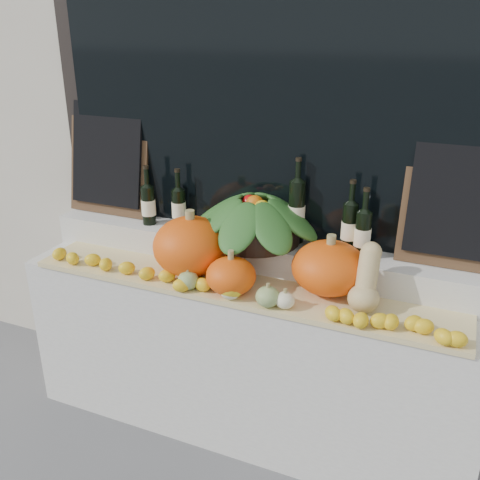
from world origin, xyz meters
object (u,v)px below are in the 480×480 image
at_px(pumpkin_left, 191,246).
at_px(wine_bottle_tall, 297,211).
at_px(produce_bowl, 255,218).
at_px(butternut_squash, 366,282).
at_px(pumpkin_right, 329,268).

bearing_deg(pumpkin_left, wine_bottle_tall, 32.55).
bearing_deg(pumpkin_left, produce_bowl, 41.63).
bearing_deg(wine_bottle_tall, butternut_squash, -35.68).
bearing_deg(wine_bottle_tall, produce_bowl, -162.03).
xyz_separation_m(pumpkin_left, pumpkin_right, (0.67, 0.07, -0.02)).
xyz_separation_m(pumpkin_right, wine_bottle_tall, (-0.23, 0.21, 0.17)).
xyz_separation_m(pumpkin_left, wine_bottle_tall, (0.44, 0.28, 0.15)).
distance_m(butternut_squash, wine_bottle_tall, 0.53).
height_order(produce_bowl, wine_bottle_tall, wine_bottle_tall).
bearing_deg(pumpkin_left, butternut_squash, -0.92).
distance_m(produce_bowl, wine_bottle_tall, 0.21).
relative_size(pumpkin_right, butternut_squash, 1.21).
bearing_deg(produce_bowl, pumpkin_right, -18.74).
height_order(pumpkin_left, butternut_squash, pumpkin_left).
xyz_separation_m(pumpkin_left, butternut_squash, (0.85, -0.01, -0.02)).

